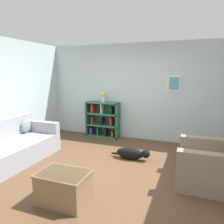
{
  "coord_description": "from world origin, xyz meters",
  "views": [
    {
      "loc": [
        1.51,
        -3.57,
        1.81
      ],
      "look_at": [
        0.0,
        0.4,
        1.05
      ],
      "focal_mm": 35.0,
      "sensor_mm": 36.0,
      "label": 1
    }
  ],
  "objects_px": {
    "bookshelf": "(103,120)",
    "dog": "(132,153)",
    "recliner_chair": "(213,164)",
    "couch": "(12,147)",
    "coffee_table": "(64,187)",
    "vase": "(103,96)"
  },
  "relations": [
    {
      "from": "bookshelf",
      "to": "coffee_table",
      "type": "xyz_separation_m",
      "value": [
        0.78,
        -3.21,
        -0.26
      ]
    },
    {
      "from": "recliner_chair",
      "to": "vase",
      "type": "xyz_separation_m",
      "value": [
        -2.74,
        1.88,
        0.81
      ]
    },
    {
      "from": "coffee_table",
      "to": "recliner_chair",
      "type": "bearing_deg",
      "value": 33.15
    },
    {
      "from": "bookshelf",
      "to": "recliner_chair",
      "type": "height_order",
      "value": "recliner_chair"
    },
    {
      "from": "recliner_chair",
      "to": "dog",
      "type": "height_order",
      "value": "recliner_chair"
    },
    {
      "from": "couch",
      "to": "recliner_chair",
      "type": "xyz_separation_m",
      "value": [
        3.82,
        0.41,
        0.06
      ]
    },
    {
      "from": "couch",
      "to": "bookshelf",
      "type": "height_order",
      "value": "bookshelf"
    },
    {
      "from": "couch",
      "to": "vase",
      "type": "height_order",
      "value": "vase"
    },
    {
      "from": "dog",
      "to": "vase",
      "type": "bearing_deg",
      "value": 132.78
    },
    {
      "from": "coffee_table",
      "to": "vase",
      "type": "bearing_deg",
      "value": 103.31
    },
    {
      "from": "bookshelf",
      "to": "dog",
      "type": "distance_m",
      "value": 1.87
    },
    {
      "from": "bookshelf",
      "to": "recliner_chair",
      "type": "distance_m",
      "value": 3.36
    },
    {
      "from": "couch",
      "to": "bookshelf",
      "type": "bearing_deg",
      "value": 65.58
    },
    {
      "from": "couch",
      "to": "vase",
      "type": "relative_size",
      "value": 6.64
    },
    {
      "from": "couch",
      "to": "coffee_table",
      "type": "distance_m",
      "value": 2.03
    },
    {
      "from": "bookshelf",
      "to": "dog",
      "type": "height_order",
      "value": "bookshelf"
    },
    {
      "from": "couch",
      "to": "coffee_table",
      "type": "height_order",
      "value": "couch"
    },
    {
      "from": "couch",
      "to": "recliner_chair",
      "type": "bearing_deg",
      "value": 6.11
    },
    {
      "from": "bookshelf",
      "to": "vase",
      "type": "height_order",
      "value": "vase"
    },
    {
      "from": "bookshelf",
      "to": "recliner_chair",
      "type": "relative_size",
      "value": 0.98
    },
    {
      "from": "recliner_chair",
      "to": "vase",
      "type": "relative_size",
      "value": 3.62
    },
    {
      "from": "recliner_chair",
      "to": "coffee_table",
      "type": "height_order",
      "value": "recliner_chair"
    }
  ]
}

